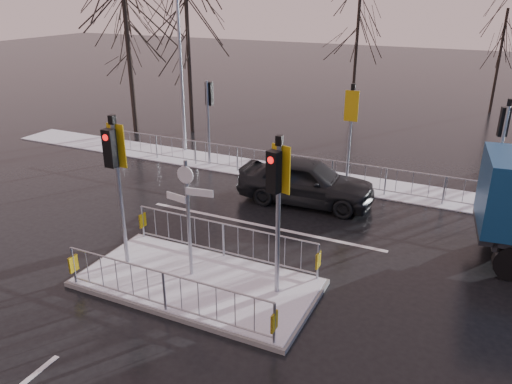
% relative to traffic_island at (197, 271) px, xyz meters
% --- Properties ---
extents(ground, '(120.00, 120.00, 0.00)m').
position_rel_traffic_island_xyz_m(ground, '(0.01, -0.01, -0.39)').
color(ground, black).
rests_on(ground, ground).
extents(snow_verge, '(30.00, 2.00, 0.04)m').
position_rel_traffic_island_xyz_m(snow_verge, '(0.01, 8.59, -0.37)').
color(snow_verge, white).
rests_on(snow_verge, ground).
extents(lane_markings, '(8.00, 11.38, 0.01)m').
position_rel_traffic_island_xyz_m(lane_markings, '(0.01, -0.34, -0.39)').
color(lane_markings, silver).
rests_on(lane_markings, ground).
extents(traffic_island, '(6.00, 3.04, 4.15)m').
position_rel_traffic_island_xyz_m(traffic_island, '(0.00, 0.00, 0.00)').
color(traffic_island, slate).
rests_on(traffic_island, ground).
extents(far_kerb_fixtures, '(18.00, 0.65, 3.83)m').
position_rel_traffic_island_xyz_m(far_kerb_fixtures, '(0.31, 8.08, 0.63)').
color(far_kerb_fixtures, '#969CA4').
rests_on(far_kerb_fixtures, ground).
extents(car_far_lane, '(4.80, 2.15, 1.60)m').
position_rel_traffic_island_xyz_m(car_far_lane, '(0.64, 6.16, 0.41)').
color(car_far_lane, black).
rests_on(car_far_lane, ground).
extents(tree_near_a, '(4.75, 4.75, 8.97)m').
position_rel_traffic_island_xyz_m(tree_near_a, '(-10.49, 10.99, 5.72)').
color(tree_near_a, black).
rests_on(tree_near_a, ground).
extents(tree_near_b, '(4.00, 4.00, 7.55)m').
position_rel_traffic_island_xyz_m(tree_near_b, '(-7.99, 12.49, 4.76)').
color(tree_near_b, black).
rests_on(tree_near_b, ground).
extents(tree_near_c, '(3.50, 3.50, 6.61)m').
position_rel_traffic_island_xyz_m(tree_near_c, '(-12.49, 13.49, 4.11)').
color(tree_near_c, black).
rests_on(tree_near_c, ground).
extents(tree_far_a, '(3.75, 3.75, 7.08)m').
position_rel_traffic_island_xyz_m(tree_far_a, '(-1.99, 21.99, 4.43)').
color(tree_far_a, black).
rests_on(tree_far_a, ground).
extents(tree_far_b, '(3.25, 3.25, 6.14)m').
position_rel_traffic_island_xyz_m(tree_far_b, '(6.01, 23.99, 3.79)').
color(tree_far_b, black).
rests_on(tree_far_b, ground).
extents(street_lamp_left, '(1.25, 0.18, 8.20)m').
position_rel_traffic_island_xyz_m(street_lamp_left, '(-6.42, 9.49, 4.10)').
color(street_lamp_left, '#969CA4').
rests_on(street_lamp_left, ground).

